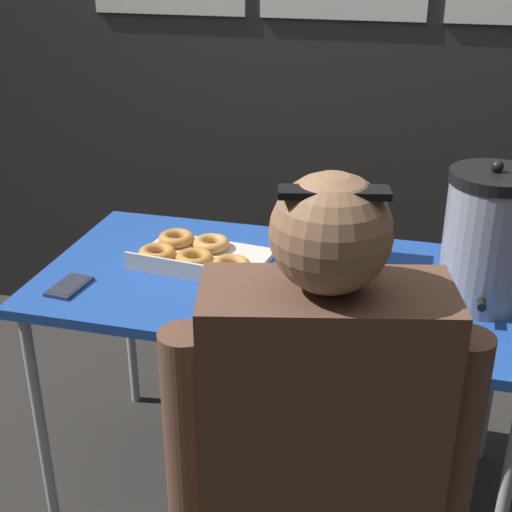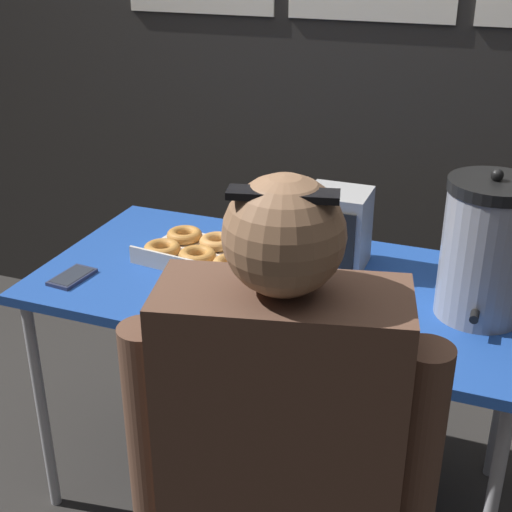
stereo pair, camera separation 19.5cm
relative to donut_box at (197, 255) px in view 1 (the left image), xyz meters
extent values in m
plane|color=#2D2B28|center=(0.26, -0.04, -0.76)|extent=(12.00, 12.00, 0.00)
cube|color=#282623|center=(0.26, 0.92, 0.60)|extent=(6.00, 0.10, 2.73)
cube|color=#1E479E|center=(0.26, -0.04, -0.04)|extent=(1.33, 0.70, 0.03)
cylinder|color=#ADADB2|center=(-0.36, -0.35, -0.41)|extent=(0.03, 0.03, 0.71)
cylinder|color=#ADADB2|center=(0.88, -0.35, -0.41)|extent=(0.03, 0.03, 0.71)
cylinder|color=#ADADB2|center=(-0.36, 0.26, -0.41)|extent=(0.03, 0.03, 0.71)
cylinder|color=#ADADB2|center=(0.88, 0.26, -0.41)|extent=(0.03, 0.03, 0.71)
cube|color=beige|center=(0.01, 0.01, -0.01)|extent=(0.39, 0.29, 0.02)
cube|color=beige|center=(0.00, -0.11, 0.01)|extent=(0.36, 0.05, 0.04)
torus|color=#C4813A|center=(-0.11, -0.04, 0.01)|extent=(0.15, 0.15, 0.03)
torus|color=#C17F38|center=(0.01, -0.05, 0.01)|extent=(0.14, 0.14, 0.03)
torus|color=#CB8942|center=(0.12, -0.06, 0.01)|extent=(0.15, 0.15, 0.03)
torus|color=#C38139|center=(-0.09, 0.08, 0.01)|extent=(0.15, 0.15, 0.03)
torus|color=#D29049|center=(0.02, 0.07, 0.01)|extent=(0.14, 0.14, 0.03)
cylinder|color=#939399|center=(0.78, -0.05, 0.14)|extent=(0.21, 0.21, 0.32)
cylinder|color=black|center=(0.78, -0.05, 0.32)|extent=(0.22, 0.22, 0.03)
sphere|color=black|center=(0.78, -0.05, 0.34)|extent=(0.03, 0.03, 0.03)
cylinder|color=black|center=(0.78, -0.16, 0.04)|extent=(0.02, 0.05, 0.02)
cube|color=#2D334C|center=(-0.28, -0.24, -0.02)|extent=(0.09, 0.14, 0.01)
cube|color=#2D333D|center=(-0.28, -0.24, -0.01)|extent=(0.07, 0.12, 0.00)
cube|color=#9E9E9E|center=(0.37, 0.10, 0.09)|extent=(0.17, 0.16, 0.22)
cube|color=black|center=(0.37, 0.02, 0.09)|extent=(0.14, 0.01, 0.16)
cube|color=brown|center=(0.48, -0.68, 0.00)|extent=(0.48, 0.29, 0.61)
sphere|color=#8E6647|center=(0.48, -0.68, 0.41)|extent=(0.21, 0.21, 0.21)
cube|color=black|center=(0.49, -0.71, 0.49)|extent=(0.18, 0.08, 0.01)
cylinder|color=brown|center=(0.72, -0.63, -0.03)|extent=(0.10, 0.10, 0.49)
cylinder|color=brown|center=(0.24, -0.74, -0.03)|extent=(0.10, 0.10, 0.49)
camera|label=1|loc=(0.63, -1.75, 0.87)|focal=50.00mm
camera|label=2|loc=(0.82, -1.70, 0.87)|focal=50.00mm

